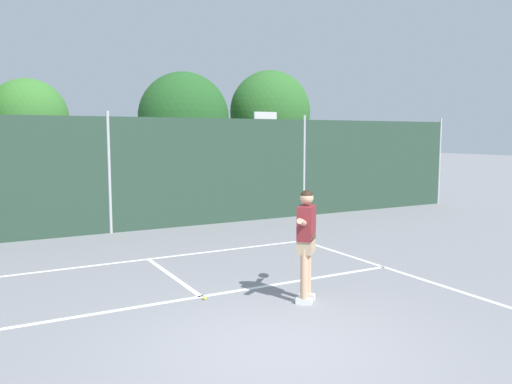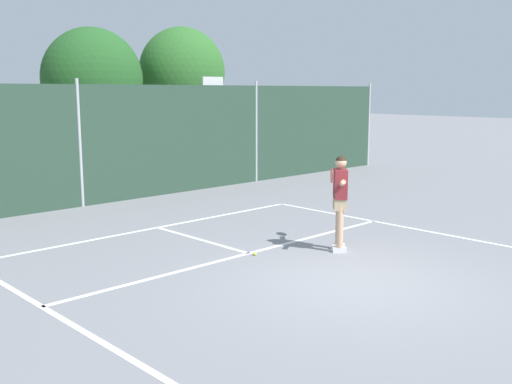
# 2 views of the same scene
# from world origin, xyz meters

# --- Properties ---
(ground_plane) EXTENTS (120.00, 120.00, 0.00)m
(ground_plane) POSITION_xyz_m (0.00, 0.00, 0.00)
(ground_plane) COLOR gray
(court_markings) EXTENTS (8.30, 11.10, 0.01)m
(court_markings) POSITION_xyz_m (0.00, 0.65, 0.00)
(court_markings) COLOR white
(court_markings) RESTS_ON ground
(chainlink_fence) EXTENTS (26.09, 0.09, 3.40)m
(chainlink_fence) POSITION_xyz_m (-0.00, 9.00, 1.63)
(chainlink_fence) COLOR #284233
(chainlink_fence) RESTS_ON ground
(basketball_hoop) EXTENTS (0.90, 0.67, 3.55)m
(basketball_hoop) POSITION_xyz_m (5.82, 10.48, 2.31)
(basketball_hoop) COLOR #284CB2
(basketball_hoop) RESTS_ON ground
(treeline_backdrop) EXTENTS (25.82, 4.55, 6.77)m
(treeline_backdrop) POSITION_xyz_m (0.37, 19.36, 3.87)
(treeline_backdrop) COLOR brown
(treeline_backdrop) RESTS_ON ground
(tennis_player) EXTENTS (1.00, 1.11, 1.85)m
(tennis_player) POSITION_xyz_m (1.42, 1.41, 1.11)
(tennis_player) COLOR silver
(tennis_player) RESTS_ON ground
(tennis_ball) EXTENTS (0.07, 0.07, 0.07)m
(tennis_ball) POSITION_xyz_m (-0.01, 2.29, 0.03)
(tennis_ball) COLOR #CCE033
(tennis_ball) RESTS_ON ground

